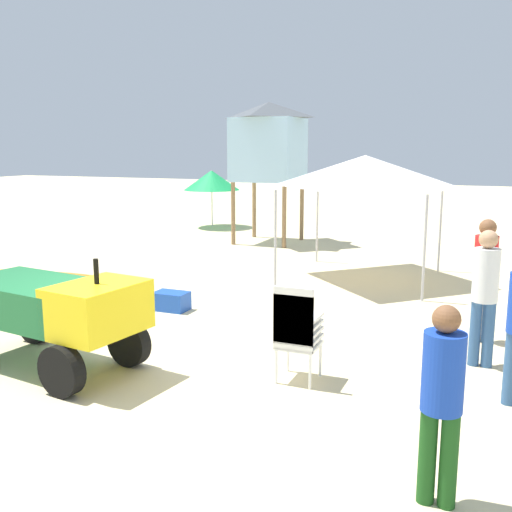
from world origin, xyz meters
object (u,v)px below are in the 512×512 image
at_px(stacked_plastic_chairs, 296,327).
at_px(cooler_box, 171,301).
at_px(utility_cart, 52,309).
at_px(lifeguard_tower, 269,142).
at_px(beach_umbrella_left, 212,180).
at_px(lifeguard_near_right, 485,289).
at_px(lifeguard_near_center, 442,393).
at_px(surfboard_pile, 52,281).
at_px(popup_canopy, 365,171).
at_px(lifeguard_far_right, 485,272).

xyz_separation_m(stacked_plastic_chairs, cooler_box, (-3.02, 2.19, -0.54)).
height_order(utility_cart, lifeguard_tower, lifeguard_tower).
distance_m(utility_cart, lifeguard_tower, 10.73).
bearing_deg(beach_umbrella_left, lifeguard_near_right, -49.01).
distance_m(lifeguard_near_center, beach_umbrella_left, 16.60).
xyz_separation_m(lifeguard_near_right, cooler_box, (-5.03, 0.76, -0.86)).
xyz_separation_m(surfboard_pile, lifeguard_near_center, (7.68, -4.36, 0.72)).
xyz_separation_m(lifeguard_near_right, popup_canopy, (-2.54, 4.49, 1.26)).
height_order(lifeguard_near_center, popup_canopy, popup_canopy).
height_order(surfboard_pile, cooler_box, surfboard_pile).
bearing_deg(surfboard_pile, stacked_plastic_chairs, -22.93).
relative_size(lifeguard_near_center, beach_umbrella_left, 0.82).
relative_size(lifeguard_near_center, lifeguard_near_right, 0.92).
xyz_separation_m(lifeguard_far_right, beach_umbrella_left, (-9.19, 9.59, 0.61)).
bearing_deg(stacked_plastic_chairs, lifeguard_tower, 113.23).
bearing_deg(beach_umbrella_left, lifeguard_near_center, -57.09).
relative_size(utility_cart, stacked_plastic_chairs, 2.24).
relative_size(utility_cart, surfboard_pile, 1.03).
bearing_deg(surfboard_pile, lifeguard_tower, 76.69).
distance_m(stacked_plastic_chairs, beach_umbrella_left, 14.07).
distance_m(stacked_plastic_chairs, lifeguard_far_right, 3.18).
bearing_deg(stacked_plastic_chairs, popup_canopy, 95.06).
relative_size(stacked_plastic_chairs, lifeguard_near_right, 0.68).
distance_m(lifeguard_far_right, lifeguard_tower, 9.70).
bearing_deg(lifeguard_tower, lifeguard_near_right, -53.25).
distance_m(lifeguard_near_center, popup_canopy, 8.25).
distance_m(surfboard_pile, lifeguard_far_right, 7.91).
height_order(lifeguard_near_center, lifeguard_far_right, lifeguard_far_right).
relative_size(utility_cart, lifeguard_near_right, 1.52).
relative_size(lifeguard_far_right, popup_canopy, 0.61).
distance_m(popup_canopy, beach_umbrella_left, 9.09).
distance_m(lifeguard_near_center, lifeguard_far_right, 4.34).
bearing_deg(lifeguard_near_center, lifeguard_far_right, 87.63).
distance_m(popup_canopy, lifeguard_tower, 5.30).
distance_m(surfboard_pile, lifeguard_tower, 7.91).
height_order(utility_cart, lifeguard_far_right, lifeguard_far_right).
xyz_separation_m(beach_umbrella_left, cooler_box, (4.19, -9.86, -1.49)).
bearing_deg(lifeguard_tower, surfboard_pile, -103.31).
height_order(stacked_plastic_chairs, lifeguard_tower, lifeguard_tower).
height_order(surfboard_pile, popup_canopy, popup_canopy).
distance_m(beach_umbrella_left, cooler_box, 10.82).
xyz_separation_m(utility_cart, popup_canopy, (2.47, 6.66, 1.50)).
height_order(lifeguard_near_right, beach_umbrella_left, beach_umbrella_left).
xyz_separation_m(lifeguard_near_center, lifeguard_far_right, (0.18, 4.34, 0.11)).
bearing_deg(lifeguard_near_right, lifeguard_far_right, 91.77).
height_order(stacked_plastic_chairs, cooler_box, stacked_plastic_chairs).
relative_size(lifeguard_tower, cooler_box, 6.96).
xyz_separation_m(utility_cart, lifeguard_near_center, (4.79, -1.14, 0.15)).
distance_m(lifeguard_tower, beach_umbrella_left, 4.04).
bearing_deg(lifeguard_tower, lifeguard_far_right, -49.70).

